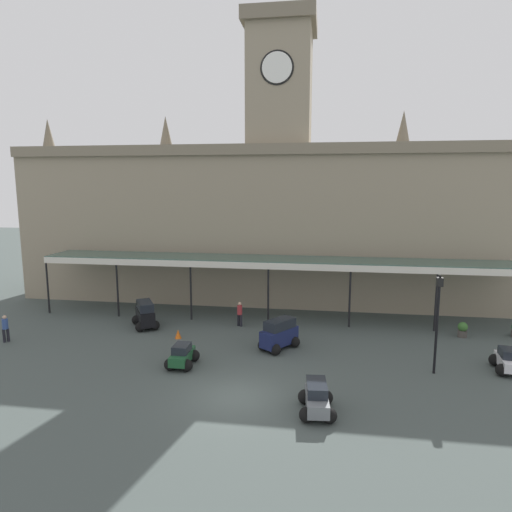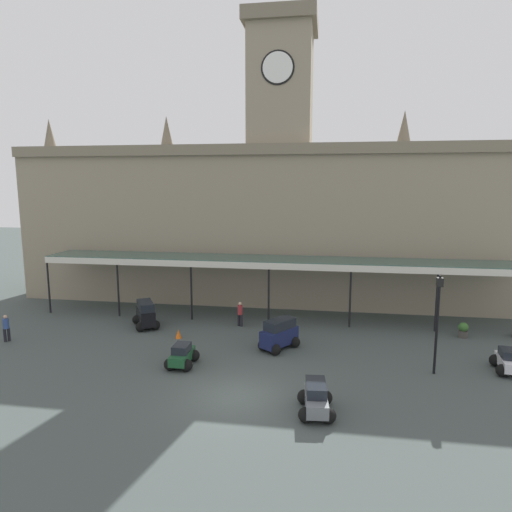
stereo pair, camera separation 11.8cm
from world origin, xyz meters
TOP-DOWN VIEW (x-y plane):
  - ground_plane at (0.00, 0.00)m, footprint 140.00×140.00m
  - station_building at (-0.00, 18.00)m, footprint 42.11×7.00m
  - entrance_canopy at (-0.00, 12.27)m, footprint 33.03×3.26m
  - car_grey_estate at (3.55, -0.87)m, footprint 1.67×2.32m
  - car_navy_van at (1.25, 6.25)m, footprint 2.40×2.58m
  - car_white_sedan at (13.17, 4.83)m, footprint 1.64×2.12m
  - car_green_sedan at (-3.58, 3.02)m, footprint 1.53×2.06m
  - car_black_van at (-8.04, 8.89)m, footprint 2.33×2.59m
  - pedestrian_crossing_forecourt at (-1.82, 10.07)m, footprint 0.37×0.34m
  - pedestrian_near_entrance at (-15.32, 4.91)m, footprint 0.34×0.34m
  - victorian_lamppost at (9.38, 4.04)m, footprint 0.30×0.30m
  - traffic_cone at (-5.17, 7.11)m, footprint 0.40×0.40m
  - planter_forecourt_centre at (12.43, 10.05)m, footprint 0.60×0.60m

SIDE VIEW (x-z plane):
  - ground_plane at x=0.00m, z-range 0.00..0.00m
  - traffic_cone at x=-5.17m, z-range 0.00..0.55m
  - planter_forecourt_centre at x=12.43m, z-range 0.01..0.97m
  - car_white_sedan at x=13.17m, z-range -0.09..1.10m
  - car_green_sedan at x=-3.58m, z-range -0.09..1.10m
  - car_grey_estate at x=3.55m, z-range -0.07..1.20m
  - car_navy_van at x=1.25m, z-range -0.08..1.69m
  - car_black_van at x=-8.04m, z-range -0.08..1.69m
  - pedestrian_crossing_forecourt at x=-1.82m, z-range 0.07..1.74m
  - pedestrian_near_entrance at x=-15.32m, z-range 0.07..1.74m
  - victorian_lamppost at x=9.38m, z-range 0.61..5.71m
  - entrance_canopy at x=0.00m, z-range 2.00..6.32m
  - station_building at x=0.00m, z-range -4.16..18.07m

